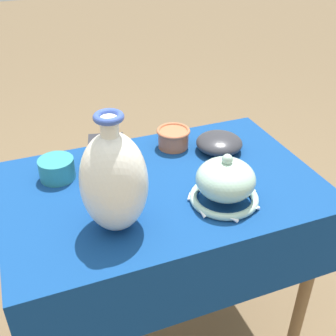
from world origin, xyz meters
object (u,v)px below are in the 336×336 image
at_px(cup_wide_terracotta, 173,137).
at_px(bowl_shallow_charcoal, 219,143).
at_px(pot_squat_teal, 57,169).
at_px(vase_tall_bulbous, 114,182).
at_px(vase_dome_bell, 225,183).
at_px(mosaic_tile_box, 107,154).

bearing_deg(cup_wide_terracotta, bowl_shallow_charcoal, -30.95).
xyz_separation_m(cup_wide_terracotta, bowl_shallow_charcoal, (0.14, -0.08, -0.01)).
relative_size(pot_squat_teal, bowl_shallow_charcoal, 0.69).
bearing_deg(pot_squat_teal, cup_wide_terracotta, 7.15).
bearing_deg(pot_squat_teal, bowl_shallow_charcoal, -3.23).
relative_size(vase_tall_bulbous, cup_wide_terracotta, 2.81).
xyz_separation_m(pot_squat_teal, bowl_shallow_charcoal, (0.56, -0.03, -0.00)).
height_order(vase_tall_bulbous, cup_wide_terracotta, vase_tall_bulbous).
bearing_deg(bowl_shallow_charcoal, vase_tall_bulbous, -149.24).
bearing_deg(cup_wide_terracotta, pot_squat_teal, -172.85).
height_order(vase_tall_bulbous, bowl_shallow_charcoal, vase_tall_bulbous).
bearing_deg(pot_squat_teal, vase_dome_bell, -34.26).
distance_m(vase_tall_bulbous, bowl_shallow_charcoal, 0.53).
bearing_deg(vase_dome_bell, pot_squat_teal, 145.74).
distance_m(vase_tall_bulbous, pot_squat_teal, 0.34).
xyz_separation_m(vase_tall_bulbous, cup_wide_terracotta, (0.31, 0.35, -0.11)).
height_order(cup_wide_terracotta, bowl_shallow_charcoal, cup_wide_terracotta).
relative_size(vase_tall_bulbous, mosaic_tile_box, 2.06).
distance_m(vase_tall_bulbous, vase_dome_bell, 0.34).
bearing_deg(bowl_shallow_charcoal, vase_dome_bell, -114.02).
relative_size(vase_dome_bell, mosaic_tile_box, 1.33).
height_order(vase_tall_bulbous, mosaic_tile_box, vase_tall_bulbous).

